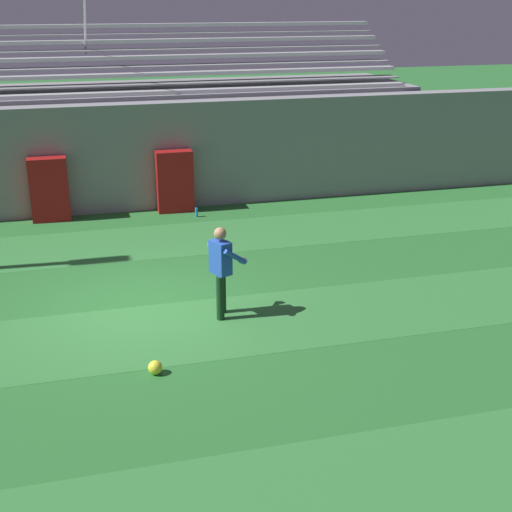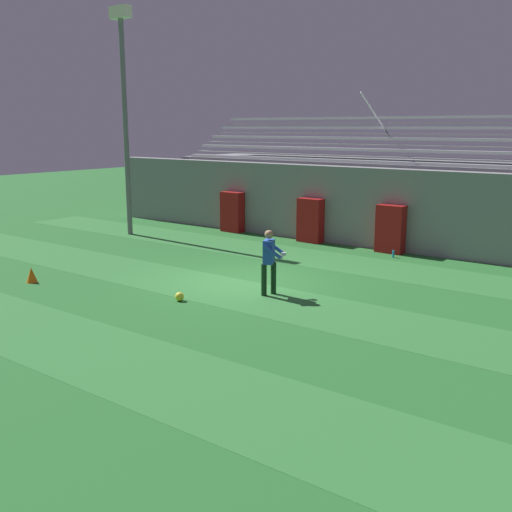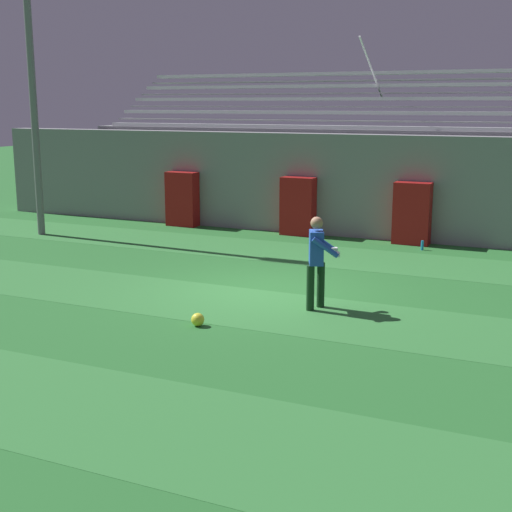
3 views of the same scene
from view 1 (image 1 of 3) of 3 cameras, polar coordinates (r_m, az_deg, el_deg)
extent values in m
plane|color=#286B2D|center=(13.40, -9.20, -4.01)|extent=(80.00, 80.00, 0.00)
cube|color=#337A38|center=(12.32, -8.59, -6.22)|extent=(28.00, 2.40, 0.01)
cube|color=#337A38|center=(16.75, -10.56, 0.95)|extent=(28.00, 2.40, 0.01)
cube|color=gray|center=(19.16, -11.59, 7.68)|extent=(24.00, 0.60, 2.80)
cube|color=maroon|center=(18.74, -16.21, 5.14)|extent=(0.95, 0.44, 1.62)
cube|color=maroon|center=(18.91, -6.52, 5.96)|extent=(0.95, 0.44, 1.62)
cube|color=gray|center=(21.45, -12.05, 9.11)|extent=(18.00, 3.90, 2.90)
cube|color=silver|center=(19.63, -12.07, 12.55)|extent=(17.10, 0.36, 0.10)
cube|color=gray|center=(19.46, -11.98, 11.80)|extent=(17.10, 0.60, 0.04)
cube|color=silver|center=(20.28, -12.28, 13.91)|extent=(17.10, 0.36, 0.10)
cube|color=gray|center=(20.10, -12.20, 13.20)|extent=(17.10, 0.60, 0.04)
cube|color=silver|center=(20.94, -12.48, 15.18)|extent=(17.10, 0.36, 0.10)
cube|color=gray|center=(20.76, -12.40, 14.51)|extent=(17.10, 0.60, 0.04)
cube|color=silver|center=(21.61, -12.68, 16.38)|extent=(17.10, 0.36, 0.10)
cube|color=gray|center=(21.42, -12.60, 15.74)|extent=(17.10, 0.60, 0.04)
cube|color=silver|center=(22.28, -12.86, 17.51)|extent=(17.10, 0.36, 0.10)
cube|color=gray|center=(22.09, -12.78, 16.90)|extent=(17.10, 0.60, 0.04)
cylinder|color=silver|center=(20.62, -13.52, 17.41)|extent=(0.06, 2.63, 1.65)
cylinder|color=#143319|center=(12.85, -2.73, -2.86)|extent=(0.18, 0.18, 0.82)
cylinder|color=#143319|center=(12.57, -2.87, -3.39)|extent=(0.18, 0.18, 0.82)
cube|color=#234CB2|center=(12.44, -2.86, -0.12)|extent=(0.37, 0.44, 0.60)
sphere|color=#A37556|center=(12.30, -2.89, 1.80)|extent=(0.22, 0.22, 0.22)
cylinder|color=#234CB2|center=(12.69, -2.98, 0.53)|extent=(0.47, 0.27, 0.37)
cylinder|color=#234CB2|center=(12.32, -1.68, -0.06)|extent=(0.47, 0.27, 0.37)
cube|color=silver|center=(12.81, -2.14, 0.12)|extent=(0.14, 0.14, 0.08)
cube|color=silver|center=(12.51, -1.05, -0.37)|extent=(0.14, 0.14, 0.08)
sphere|color=yellow|center=(11.07, -8.07, -8.82)|extent=(0.22, 0.22, 0.22)
cylinder|color=#1E8CD8|center=(18.53, -4.78, 3.50)|extent=(0.07, 0.07, 0.24)
camera|label=2|loc=(11.07, 76.33, -2.03)|focal=42.00mm
camera|label=3|loc=(6.81, 72.52, -10.47)|focal=50.00mm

